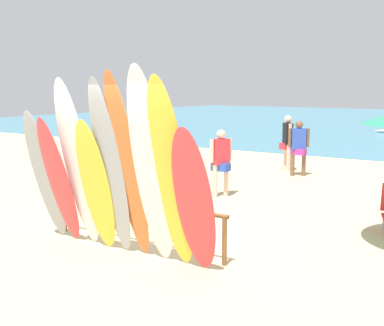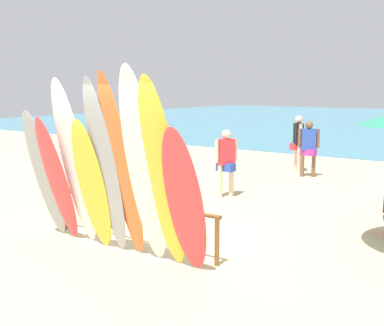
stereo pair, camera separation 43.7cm
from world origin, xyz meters
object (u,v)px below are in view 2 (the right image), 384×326
Objects in this scene: surfboard_white_2 at (74,163)px; surfboard_orange_5 at (121,166)px; surfboard_yellow_3 at (92,185)px; surfboard_yellow_7 at (162,174)px; surfboard_grey_0 at (45,174)px; surfboard_red_1 at (57,179)px; surfboard_grey_4 at (105,167)px; beachgoer_strolling at (298,139)px; beachgoer_near_rack at (309,145)px; surfboard_rack at (132,210)px; surfboard_red_8 at (184,201)px; beachgoer_midbeach at (226,158)px; surfboard_white_6 at (143,167)px.

surfboard_orange_5 is (1.03, -0.04, 0.05)m from surfboard_white_2.
surfboard_yellow_3 is 0.77× the size of surfboard_yellow_7.
surfboard_red_1 is at bearing -5.56° from surfboard_grey_0.
beachgoer_strolling is (-0.94, 8.69, -0.37)m from surfboard_grey_4.
surfboard_yellow_7 is at bearing 0.11° from surfboard_white_2.
beachgoer_strolling reaches higher than beachgoer_near_rack.
surfboard_red_1 is (0.34, -0.03, -0.04)m from surfboard_grey_0.
beachgoer_near_rack is 0.94× the size of beachgoer_strolling.
surfboard_orange_5 is at bearing -60.83° from surfboard_rack.
surfboard_orange_5 is 1.34× the size of surfboard_red_8.
beachgoer_strolling is at bearing 93.61° from surfboard_white_2.
surfboard_white_2 is (-0.73, -0.50, 0.73)m from surfboard_rack.
surfboard_grey_0 is 1.46m from surfboard_grey_4.
surfboard_yellow_7 is at bearing 71.96° from beachgoer_near_rack.
surfboard_white_2 is at bearing 143.23° from beachgoer_strolling.
surfboard_red_8 is 8.23m from beachgoer_near_rack.
surfboard_rack is 1.42m from surfboard_yellow_7.
surfboard_white_2 is 4.45m from beachgoer_midbeach.
surfboard_white_2 is at bearing 173.53° from surfboard_white_6.
surfboard_yellow_7 is 1.66× the size of beachgoer_strolling.
beachgoer_strolling is 4.21m from beachgoer_midbeach.
surfboard_yellow_7 is (2.18, -0.02, 0.30)m from surfboard_red_1.
surfboard_grey_4 is 8.75m from beachgoer_strolling.
surfboard_white_6 reaches higher than surfboard_white_2.
surfboard_grey_0 is 1.04× the size of surfboard_red_1.
surfboard_grey_0 is 2.22m from surfboard_white_6.
surfboard_yellow_3 is (-0.33, -0.52, 0.43)m from surfboard_rack.
surfboard_red_8 is (2.88, -0.05, -0.06)m from surfboard_grey_0.
surfboard_white_2 is at bearing -154.68° from beachgoer_midbeach.
surfboard_yellow_3 is 1.00× the size of surfboard_red_8.
surfboard_red_8 is at bearing -21.22° from surfboard_rack.
surfboard_yellow_7 is 1.30× the size of surfboard_red_8.
beachgoer_midbeach is (-0.77, 3.94, 0.30)m from surfboard_rack.
surfboard_yellow_7 is 0.48m from surfboard_red_8.
surfboard_white_6 reaches higher than beachgoer_midbeach.
surfboard_white_2 is at bearing 59.20° from beachgoer_near_rack.
surfboard_orange_5 reaches higher than surfboard_yellow_3.
beachgoer_near_rack is 0.90m from beachgoer_strolling.
surfboard_rack is 2.14× the size of beachgoer_near_rack.
surfboard_yellow_3 is at bearing -149.63° from beachgoer_midbeach.
beachgoer_midbeach is (-0.44, 4.46, -0.14)m from surfboard_yellow_3.
surfboard_red_1 reaches higher than surfboard_red_8.
surfboard_white_2 is 8.64m from beachgoer_strolling.
surfboard_yellow_7 is (0.77, -0.02, -0.03)m from surfboard_orange_5.
surfboard_white_6 reaches higher than surfboard_yellow_3.
surfboard_grey_4 is at bearing 175.92° from surfboard_red_8.
surfboard_grey_4 is (0.72, -0.05, 0.00)m from surfboard_white_2.
surfboard_yellow_7 reaches higher than surfboard_yellow_3.
beachgoer_strolling is (0.15, 8.67, -0.08)m from surfboard_red_1.
surfboard_white_2 is 1.29× the size of surfboard_red_8.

